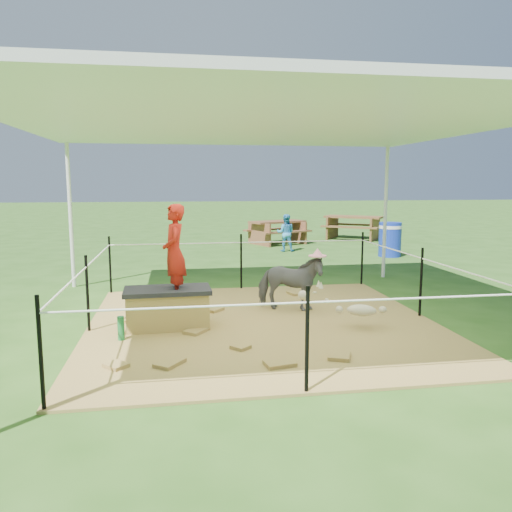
{
  "coord_description": "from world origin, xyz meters",
  "views": [
    {
      "loc": [
        -1.13,
        -6.4,
        1.89
      ],
      "look_at": [
        0.0,
        0.6,
        0.85
      ],
      "focal_mm": 35.0,
      "sensor_mm": 36.0,
      "label": 1
    }
  ],
  "objects": [
    {
      "name": "ground",
      "position": [
        0.0,
        0.0,
        0.0
      ],
      "size": [
        90.0,
        90.0,
        0.0
      ],
      "primitive_type": "plane",
      "color": "#2D5919",
      "rests_on": "ground"
    },
    {
      "name": "hay_patch",
      "position": [
        0.0,
        0.0,
        0.01
      ],
      "size": [
        4.6,
        4.6,
        0.03
      ],
      "primitive_type": "cube",
      "color": "brown",
      "rests_on": "ground"
    },
    {
      "name": "canopy_tent",
      "position": [
        0.0,
        0.0,
        2.69
      ],
      "size": [
        6.3,
        6.3,
        2.9
      ],
      "color": "silver",
      "rests_on": "ground"
    },
    {
      "name": "rope_fence",
      "position": [
        0.0,
        -0.0,
        0.64
      ],
      "size": [
        4.54,
        4.54,
        1.0
      ],
      "color": "black",
      "rests_on": "ground"
    },
    {
      "name": "straw_bale",
      "position": [
        -1.26,
        -0.01,
        0.26
      ],
      "size": [
        1.05,
        0.55,
        0.46
      ],
      "primitive_type": "cube",
      "rotation": [
        0.0,
        0.0,
        0.03
      ],
      "color": "#B18540",
      "rests_on": "hay_patch"
    },
    {
      "name": "dark_cloth",
      "position": [
        -1.26,
        -0.01,
        0.52
      ],
      "size": [
        1.12,
        0.61,
        0.06
      ],
      "primitive_type": "cube",
      "rotation": [
        0.0,
        0.0,
        0.03
      ],
      "color": "black",
      "rests_on": "straw_bale"
    },
    {
      "name": "woman",
      "position": [
        -1.16,
        -0.01,
        1.11
      ],
      "size": [
        0.31,
        0.46,
        1.24
      ],
      "primitive_type": "imported",
      "rotation": [
        0.0,
        0.0,
        -1.54
      ],
      "color": "red",
      "rests_on": "straw_bale"
    },
    {
      "name": "green_bottle",
      "position": [
        -1.81,
        -0.46,
        0.17
      ],
      "size": [
        0.08,
        0.08,
        0.29
      ],
      "primitive_type": "cylinder",
      "rotation": [
        0.0,
        0.0,
        0.03
      ],
      "color": "#1A7534",
      "rests_on": "hay_patch"
    },
    {
      "name": "pony",
      "position": [
        0.5,
        0.59,
        0.44
      ],
      "size": [
        1.07,
        0.75,
        0.82
      ],
      "primitive_type": "imported",
      "rotation": [
        0.0,
        0.0,
        1.22
      ],
      "color": "#4C4C51",
      "rests_on": "hay_patch"
    },
    {
      "name": "pink_hat",
      "position": [
        0.5,
        0.59,
        0.91
      ],
      "size": [
        0.26,
        0.26,
        0.12
      ],
      "primitive_type": "cylinder",
      "color": "pink",
      "rests_on": "pony"
    },
    {
      "name": "foal",
      "position": [
        1.21,
        -0.45,
        0.3
      ],
      "size": [
        1.1,
        0.89,
        0.53
      ],
      "primitive_type": null,
      "rotation": [
        0.0,
        0.0,
        -0.43
      ],
      "color": "beige",
      "rests_on": "hay_patch"
    },
    {
      "name": "trash_barrel",
      "position": [
        4.33,
        5.68,
        0.44
      ],
      "size": [
        0.72,
        0.72,
        0.88
      ],
      "primitive_type": "cylinder",
      "rotation": [
        0.0,
        0.0,
        0.33
      ],
      "color": "#1630A8",
      "rests_on": "ground"
    },
    {
      "name": "picnic_table_near",
      "position": [
        2.0,
        8.79,
        0.36
      ],
      "size": [
        2.09,
        1.84,
        0.72
      ],
      "primitive_type": "cube",
      "rotation": [
        0.0,
        0.0,
        0.41
      ],
      "color": "brown",
      "rests_on": "ground"
    },
    {
      "name": "picnic_table_far",
      "position": [
        4.81,
        9.7,
        0.39
      ],
      "size": [
        2.32,
        2.18,
        0.78
      ],
      "primitive_type": "cube",
      "rotation": [
        0.0,
        0.0,
        -0.6
      ],
      "color": "brown",
      "rests_on": "ground"
    },
    {
      "name": "distant_person",
      "position": [
        1.88,
        7.06,
        0.52
      ],
      "size": [
        0.58,
        0.51,
        1.03
      ],
      "primitive_type": "imported",
      "rotation": [
        0.0,
        0.0,
        2.89
      ],
      "color": "#3791CE",
      "rests_on": "ground"
    }
  ]
}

